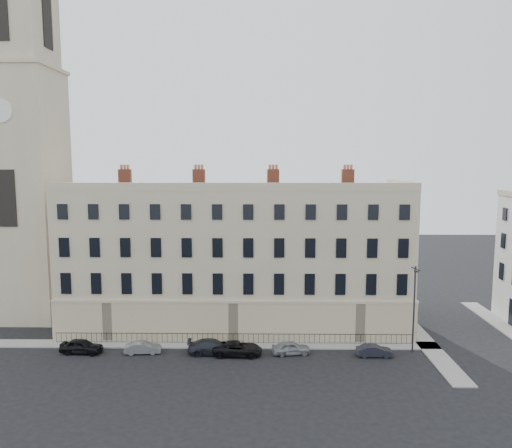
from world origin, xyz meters
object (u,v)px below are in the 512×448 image
object	(u,v)px
streetlamp	(414,305)
car_a	(82,346)
car_e	(291,348)
car_c	(213,347)
car_b	(143,348)
car_d	(238,349)
car_f	(374,351)

from	to	relation	value
streetlamp	car_a	bearing A→B (deg)	166.48
car_e	car_c	bearing A→B (deg)	82.47
car_a	car_b	bearing A→B (deg)	-85.33
car_b	car_e	distance (m)	13.84
car_d	car_f	xyz separation A→B (m)	(12.61, -0.12, -0.09)
car_c	car_d	size ratio (longest dim) A/B	1.01
car_f	car_b	bearing A→B (deg)	88.49
car_f	car_c	bearing A→B (deg)	87.87
car_c	streetlamp	size ratio (longest dim) A/B	0.56
car_a	car_b	size ratio (longest dim) A/B	1.17
car_c	car_f	bearing A→B (deg)	-95.75
car_c	car_b	bearing A→B (deg)	86.29
car_e	car_f	bearing A→B (deg)	-100.64
car_a	car_d	distance (m)	14.63
car_b	car_c	xyz separation A→B (m)	(6.54, 0.03, 0.12)
car_a	streetlamp	bearing A→B (deg)	-84.47
car_b	streetlamp	world-z (taller)	streetlamp
car_d	car_e	distance (m)	4.96
car_e	streetlamp	xyz separation A→B (m)	(11.42, 0.55, 3.95)
car_c	car_a	bearing A→B (deg)	86.26
car_b	streetlamp	distance (m)	25.58
car_b	car_d	xyz separation A→B (m)	(8.88, -0.30, 0.09)
car_b	streetlamp	size ratio (longest dim) A/B	0.41
streetlamp	car_f	bearing A→B (deg)	-179.93
car_e	car_f	distance (m)	7.66
car_a	car_e	size ratio (longest dim) A/B	1.10
car_d	car_f	bearing A→B (deg)	-88.93
car_d	streetlamp	bearing A→B (deg)	-85.35
car_f	streetlamp	world-z (taller)	streetlamp
car_b	car_d	size ratio (longest dim) A/B	0.73
car_e	car_d	bearing A→B (deg)	86.25
car_a	car_d	world-z (taller)	car_a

